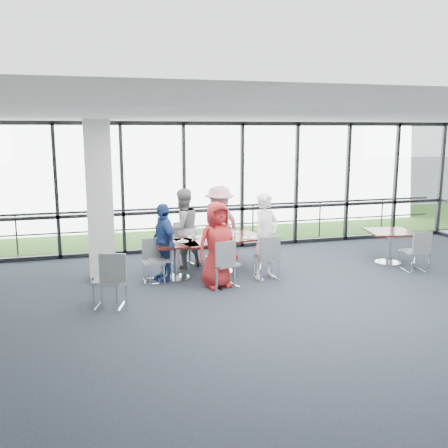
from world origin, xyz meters
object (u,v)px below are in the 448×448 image
object	(u,v)px
side_table_right	(389,236)
chair_main_fr	(218,239)
diner_near_right	(266,236)
diner_far_left	(183,228)
diner_end	(164,242)
main_table	(220,244)
chair_main_fl	(182,245)
chair_spare_lb	(153,262)
side_table_left	(176,249)
chair_spare_la	(109,280)
chair_main_nl	(225,264)
chair_main_end	(160,259)
diner_near_left	(217,245)
chair_main_nr	(267,258)
chair_spare_r	(414,251)
diner_far_right	(219,224)
structural_column	(100,202)

from	to	relation	value
side_table_right	chair_main_fr	distance (m)	3.91
side_table_right	diner_near_right	world-z (taller)	diner_near_right
diner_near_right	diner_far_left	distance (m)	1.95
diner_end	chair_main_fr	distance (m)	2.05
main_table	side_table_right	xyz separation A→B (m)	(3.87, -0.36, 0.02)
chair_main_fl	chair_spare_lb	bearing A→B (deg)	43.24
side_table_left	chair_spare_la	world-z (taller)	chair_spare_la
diner_end	chair_main_fr	world-z (taller)	diner_end
chair_main_nl	chair_main_fl	xyz separation A→B (m)	(-0.48, 1.88, -0.01)
side_table_left	chair_main_end	distance (m)	0.41
side_table_left	diner_end	size ratio (longest dim) A/B	0.53
main_table	diner_near_left	bearing A→B (deg)	-123.21
chair_main_fl	chair_spare_lb	world-z (taller)	chair_main_fl
diner_near_left	diner_far_left	bearing A→B (deg)	92.64
diner_far_left	diner_end	size ratio (longest dim) A/B	1.11
chair_main_nr	chair_main_fl	bearing A→B (deg)	130.90
side_table_right	chair_spare_r	size ratio (longest dim) A/B	1.26
side_table_left	diner_far_left	bearing A→B (deg)	70.29
diner_near_right	chair_main_end	world-z (taller)	diner_near_right
chair_main_fr	chair_spare_lb	bearing A→B (deg)	28.18
chair_main_nr	main_table	bearing A→B (deg)	134.67
diner_far_left	diner_far_right	bearing A→B (deg)	172.28
side_table_left	chair_main_fl	xyz separation A→B (m)	(0.32, 1.08, -0.17)
structural_column	diner_near_right	bearing A→B (deg)	-13.82
diner_near_right	chair_main_end	size ratio (longest dim) A/B	1.92
structural_column	diner_far_left	xyz separation A→B (m)	(1.75, 0.50, -0.73)
side_table_right	chair_spare_la	world-z (taller)	chair_spare_la
structural_column	chair_main_nl	distance (m)	2.77
side_table_left	diner_far_left	xyz separation A→B (m)	(0.30, 0.84, 0.24)
diner_far_left	chair_spare_r	world-z (taller)	diner_far_left
diner_far_left	chair_main_end	size ratio (longest dim) A/B	1.90
main_table	chair_main_fl	bearing A→B (deg)	113.67
side_table_left	diner_far_right	world-z (taller)	diner_far_right
main_table	side_table_left	xyz separation A→B (m)	(-0.99, -0.23, 0.01)
main_table	chair_main_nl	world-z (taller)	chair_main_nl
diner_near_left	chair_main_nl	xyz separation A→B (m)	(0.14, -0.08, -0.37)
diner_far_right	diner_far_left	bearing A→B (deg)	-13.55
main_table	side_table_right	distance (m)	3.89
diner_end	chair_main_nr	distance (m)	2.10
diner_far_left	chair_spare_r	bearing A→B (deg)	138.63
structural_column	diner_near_right	xyz separation A→B (m)	(3.21, -0.79, -0.72)
diner_near_right	diner_end	size ratio (longest dim) A/B	1.12
chair_main_nl	chair_spare_la	size ratio (longest dim) A/B	0.95
chair_main_nl	chair_main_fl	size ratio (longest dim) A/B	1.01
main_table	chair_spare_r	bearing A→B (deg)	-29.59
chair_main_nr	chair_spare_la	size ratio (longest dim) A/B	0.92
chair_spare_la	side_table_left	bearing A→B (deg)	61.08
chair_spare_r	diner_near_right	bearing A→B (deg)	-177.26
chair_main_fr	chair_spare_r	bearing A→B (deg)	137.31
main_table	diner_far_left	size ratio (longest dim) A/B	1.19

